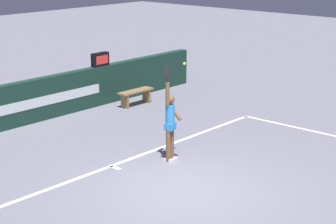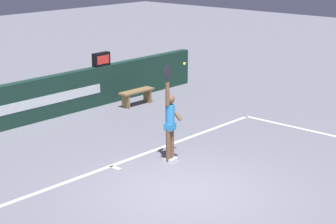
{
  "view_description": "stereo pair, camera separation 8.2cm",
  "coord_description": "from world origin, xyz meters",
  "px_view_note": "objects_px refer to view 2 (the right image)",
  "views": [
    {
      "loc": [
        -8.85,
        -7.38,
        4.98
      ],
      "look_at": [
        1.24,
        1.54,
        1.17
      ],
      "focal_mm": 63.97,
      "sensor_mm": 36.0,
      "label": 1
    },
    {
      "loc": [
        -8.8,
        -7.44,
        4.98
      ],
      "look_at": [
        1.24,
        1.54,
        1.17
      ],
      "focal_mm": 63.97,
      "sensor_mm": 36.0,
      "label": 2
    }
  ],
  "objects_px": {
    "tennis_ball": "(184,64)",
    "courtside_bench_near": "(137,94)",
    "tennis_player": "(170,122)",
    "speed_display": "(101,59)"
  },
  "relations": [
    {
      "from": "speed_display",
      "to": "courtside_bench_near",
      "type": "xyz_separation_m",
      "value": [
        0.63,
        -0.92,
        -1.09
      ]
    },
    {
      "from": "tennis_ball",
      "to": "courtside_bench_near",
      "type": "bearing_deg",
      "value": 56.97
    },
    {
      "from": "speed_display",
      "to": "courtside_bench_near",
      "type": "bearing_deg",
      "value": -55.55
    },
    {
      "from": "courtside_bench_near",
      "to": "speed_display",
      "type": "bearing_deg",
      "value": 124.45
    },
    {
      "from": "tennis_player",
      "to": "tennis_ball",
      "type": "xyz_separation_m",
      "value": [
        0.23,
        -0.23,
        1.37
      ]
    },
    {
      "from": "tennis_player",
      "to": "tennis_ball",
      "type": "bearing_deg",
      "value": -44.98
    },
    {
      "from": "speed_display",
      "to": "tennis_player",
      "type": "distance_m",
      "value": 5.65
    },
    {
      "from": "tennis_ball",
      "to": "tennis_player",
      "type": "bearing_deg",
      "value": 135.02
    },
    {
      "from": "tennis_ball",
      "to": "courtside_bench_near",
      "type": "relative_size",
      "value": 0.05
    },
    {
      "from": "tennis_ball",
      "to": "courtside_bench_near",
      "type": "distance_m",
      "value": 5.58
    }
  ]
}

